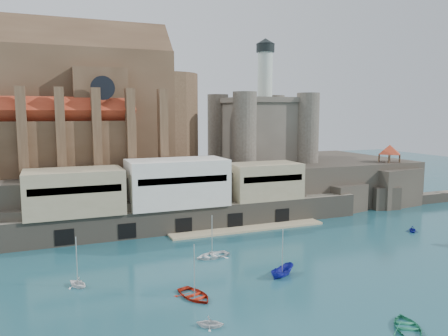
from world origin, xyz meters
name	(u,v)px	position (x,y,z in m)	size (l,w,h in m)	color
ground	(288,261)	(0.00, 0.00, 0.00)	(300.00, 300.00, 0.00)	#184550
promontory	(200,186)	(-0.19, 39.37, 4.92)	(100.00, 36.00, 10.00)	#2A251F
quay	(177,197)	(-10.19, 23.07, 6.07)	(70.00, 12.00, 13.05)	#686153
church	(86,110)	(-24.13, 41.85, 22.13)	(47.00, 25.93, 30.51)	#4B3523
castle_keep	(261,126)	(16.08, 41.08, 18.31)	(21.20, 21.20, 29.30)	#4D463C
rock_outcrop	(388,188)	(42.00, 25.84, 4.02)	(14.50, 10.50, 8.70)	#2A251F
pavilion	(390,151)	(42.00, 26.00, 12.73)	(6.40, 6.40, 5.40)	#4B3523
boat_0	(195,297)	(-16.63, -6.82, 0.00)	(3.85, 1.12, 5.39)	#B61F0C
boat_1	(210,327)	(-17.39, -14.17, 0.00)	(2.45, 1.50, 2.84)	silver
boat_2	(282,276)	(-3.74, -4.76, 0.00)	(1.66, 1.71, 4.42)	#1C2099
boat_3	(407,329)	(0.82, -22.00, 0.00)	(3.80, 1.10, 5.32)	#207A58
boat_4	(78,287)	(-29.15, 1.61, 0.00)	(2.74, 1.67, 3.17)	white
boat_6	(212,257)	(-9.70, 5.88, 0.00)	(3.86, 1.12, 5.41)	white
boat_7	(412,232)	(29.00, 5.34, 0.00)	(2.35, 1.44, 2.73)	navy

